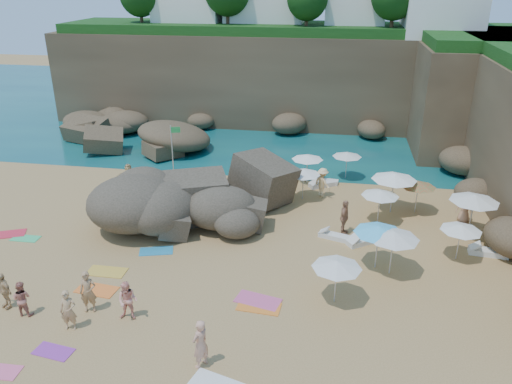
% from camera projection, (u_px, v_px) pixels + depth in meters
% --- Properties ---
extents(ground, '(120.00, 120.00, 0.00)m').
position_uv_depth(ground, '(208.00, 249.00, 25.30)').
color(ground, tan).
rests_on(ground, ground).
extents(seawater, '(120.00, 120.00, 0.00)m').
position_uv_depth(seawater, '(279.00, 107.00, 52.42)').
color(seawater, '#0C4751').
rests_on(seawater, ground).
extents(cliff_back, '(44.00, 8.00, 8.00)m').
position_uv_depth(cliff_back, '(295.00, 78.00, 46.00)').
color(cliff_back, brown).
rests_on(cliff_back, ground).
extents(cliff_corner, '(10.00, 12.00, 8.00)m').
position_uv_depth(cliff_corner, '(479.00, 96.00, 39.24)').
color(cliff_corner, brown).
rests_on(cliff_corner, ground).
extents(rock_promontory, '(12.00, 7.00, 2.00)m').
position_uv_depth(rock_promontory, '(127.00, 142.00, 41.41)').
color(rock_promontory, brown).
rests_on(rock_promontory, ground).
extents(marina_masts, '(3.10, 0.10, 6.00)m').
position_uv_depth(marina_masts, '(128.00, 74.00, 53.69)').
color(marina_masts, white).
rests_on(marina_masts, ground).
extents(rock_outcrop, '(8.94, 7.91, 2.96)m').
position_uv_depth(rock_outcrop, '(205.00, 217.00, 28.62)').
color(rock_outcrop, brown).
rests_on(rock_outcrop, ground).
extents(flag_pole, '(0.67, 0.24, 3.50)m').
position_uv_depth(flag_pole, '(173.00, 144.00, 33.87)').
color(flag_pole, silver).
rests_on(flag_pole, ground).
extents(parasol_0, '(2.06, 2.06, 1.95)m').
position_uv_depth(parasol_0, '(304.00, 172.00, 30.25)').
color(parasol_0, silver).
rests_on(parasol_0, ground).
extents(parasol_1, '(1.96, 1.96, 1.86)m').
position_uv_depth(parasol_1, '(347.00, 154.00, 33.42)').
color(parasol_1, silver).
rests_on(parasol_1, ground).
extents(parasol_2, '(2.08, 2.08, 1.96)m').
position_uv_depth(parasol_2, '(307.00, 157.00, 32.65)').
color(parasol_2, silver).
rests_on(parasol_2, ground).
extents(parasol_3, '(2.53, 2.53, 2.39)m').
position_uv_depth(parasol_3, '(475.00, 198.00, 25.71)').
color(parasol_3, silver).
rests_on(parasol_3, ground).
extents(parasol_5, '(2.07, 2.07, 1.96)m').
position_uv_depth(parasol_5, '(380.00, 193.00, 27.27)').
color(parasol_5, silver).
rests_on(parasol_5, ground).
extents(parasol_6, '(2.02, 2.02, 1.91)m').
position_uv_depth(parasol_6, '(418.00, 184.00, 28.54)').
color(parasol_6, silver).
rests_on(parasol_6, ground).
extents(parasol_7, '(1.96, 1.96, 1.85)m').
position_uv_depth(parasol_7, '(461.00, 228.00, 23.75)').
color(parasol_7, silver).
rests_on(parasol_7, ground).
extents(parasol_8, '(2.58, 2.58, 2.44)m').
position_uv_depth(parasol_8, '(394.00, 176.00, 28.33)').
color(parasol_8, silver).
rests_on(parasol_8, ground).
extents(parasol_9, '(2.32, 2.32, 2.20)m').
position_uv_depth(parasol_9, '(394.00, 235.00, 22.43)').
color(parasol_9, silver).
rests_on(parasol_9, ground).
extents(parasol_10, '(2.33, 2.33, 2.20)m').
position_uv_depth(parasol_10, '(379.00, 230.00, 22.90)').
color(parasol_10, silver).
rests_on(parasol_10, ground).
extents(parasol_11, '(2.11, 2.11, 1.99)m').
position_uv_depth(parasol_11, '(337.00, 264.00, 20.51)').
color(parasol_11, silver).
rests_on(parasol_11, ground).
extents(lounger_0, '(1.83, 0.65, 0.28)m').
position_uv_depth(lounger_0, '(224.00, 197.00, 30.87)').
color(lounger_0, white).
rests_on(lounger_0, ground).
extents(lounger_1, '(1.77, 0.79, 0.27)m').
position_uv_depth(lounger_1, '(325.00, 181.00, 33.20)').
color(lounger_1, silver).
rests_on(lounger_1, ground).
extents(lounger_2, '(1.90, 1.52, 0.29)m').
position_uv_depth(lounger_2, '(323.00, 184.00, 32.71)').
color(lounger_2, silver).
rests_on(lounger_2, ground).
extents(lounger_3, '(1.70, 1.02, 0.25)m').
position_uv_depth(lounger_3, '(334.00, 236.00, 26.25)').
color(lounger_3, silver).
rests_on(lounger_3, ground).
extents(lounger_4, '(1.87, 0.80, 0.28)m').
position_uv_depth(lounger_4, '(488.00, 252.00, 24.71)').
color(lounger_4, white).
rests_on(lounger_4, ground).
extents(lounger_5, '(1.80, 1.50, 0.28)m').
position_uv_depth(lounger_5, '(363.00, 241.00, 25.76)').
color(lounger_5, silver).
rests_on(lounger_5, ground).
extents(towel_2, '(1.89, 1.09, 0.03)m').
position_uv_depth(towel_2, '(97.00, 290.00, 21.99)').
color(towel_2, orange).
rests_on(towel_2, ground).
extents(towel_3, '(1.46, 0.75, 0.03)m').
position_uv_depth(towel_3, '(26.00, 238.00, 26.27)').
color(towel_3, '#36BF70').
rests_on(towel_3, ground).
extents(towel_6, '(1.54, 0.92, 0.03)m').
position_uv_depth(towel_6, '(53.00, 351.00, 18.39)').
color(towel_6, purple).
rests_on(towel_6, ground).
extents(towel_7, '(2.04, 1.56, 0.03)m').
position_uv_depth(towel_7, '(7.00, 234.00, 26.67)').
color(towel_7, red).
rests_on(towel_7, ground).
extents(towel_8, '(1.82, 1.25, 0.03)m').
position_uv_depth(towel_8, '(156.00, 251.00, 25.06)').
color(towel_8, teal).
rests_on(towel_8, ground).
extents(towel_9, '(2.08, 1.37, 0.03)m').
position_uv_depth(towel_9, '(258.00, 300.00, 21.26)').
color(towel_9, '#CE5080').
rests_on(towel_9, ground).
extents(towel_10, '(1.87, 1.04, 0.03)m').
position_uv_depth(towel_10, '(259.00, 307.00, 20.86)').
color(towel_10, orange).
rests_on(towel_10, ground).
extents(towel_11, '(1.87, 1.25, 0.03)m').
position_uv_depth(towel_11, '(160.00, 214.00, 28.97)').
color(towel_11, green).
rests_on(towel_11, ground).
extents(towel_12, '(1.81, 0.91, 0.03)m').
position_uv_depth(towel_12, '(107.00, 272.00, 23.32)').
color(towel_12, gold).
rests_on(towel_12, ground).
extents(person_stand_0, '(0.71, 0.54, 1.74)m').
position_uv_depth(person_stand_0, '(68.00, 310.00, 19.25)').
color(person_stand_0, tan).
rests_on(person_stand_0, ground).
extents(person_stand_1, '(0.78, 0.62, 1.55)m').
position_uv_depth(person_stand_1, '(22.00, 298.00, 20.12)').
color(person_stand_1, '#B86D5C').
rests_on(person_stand_1, ground).
extents(person_stand_2, '(1.23, 1.21, 1.89)m').
position_uv_depth(person_stand_2, '(322.00, 183.00, 30.89)').
color(person_stand_2, '#F4CC8A').
rests_on(person_stand_2, ground).
extents(person_stand_3, '(0.70, 1.21, 1.94)m').
position_uv_depth(person_stand_3, '(344.00, 217.00, 26.40)').
color(person_stand_3, '#A77453').
rests_on(person_stand_3, ground).
extents(person_stand_4, '(0.99, 0.83, 1.77)m').
position_uv_depth(person_stand_4, '(465.00, 208.00, 27.65)').
color(person_stand_4, tan).
rests_on(person_stand_4, ground).
extents(person_stand_5, '(1.59, 0.85, 1.65)m').
position_uv_depth(person_stand_5, '(129.00, 176.00, 32.21)').
color(person_stand_5, tan).
rests_on(person_stand_5, ground).
extents(person_stand_6, '(0.75, 0.84, 1.94)m').
position_uv_depth(person_stand_6, '(200.00, 344.00, 17.36)').
color(person_stand_6, tan).
rests_on(person_stand_6, ground).
extents(person_lie_1, '(1.51, 1.84, 0.39)m').
position_uv_depth(person_lie_1, '(7.00, 303.00, 20.78)').
color(person_lie_1, tan).
rests_on(person_lie_1, ground).
extents(person_lie_4, '(1.12, 1.94, 0.44)m').
position_uv_depth(person_lie_4, '(90.00, 306.00, 20.54)').
color(person_lie_4, '#A67C53').
rests_on(person_lie_4, ground).
extents(person_lie_5, '(0.90, 1.72, 0.64)m').
position_uv_depth(person_lie_5, '(129.00, 312.00, 20.03)').
color(person_lie_5, '#F7A18C').
rests_on(person_lie_5, ground).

